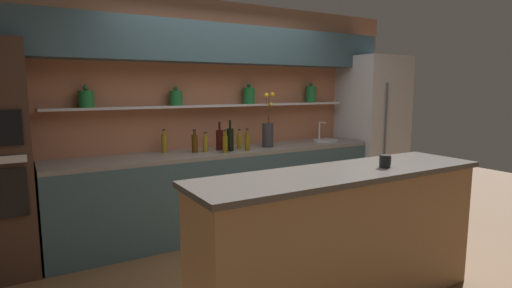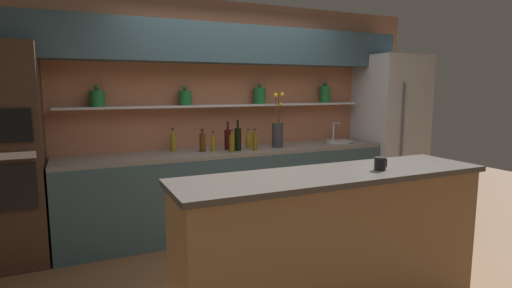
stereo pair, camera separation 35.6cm
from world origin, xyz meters
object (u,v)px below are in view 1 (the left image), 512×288
Objects in this scene: bottle_oil_0 at (247,141)px; bottle_oil_6 at (164,143)px; bottle_oil_7 at (239,141)px; flower_vase at (268,133)px; bottle_oil_4 at (225,143)px; bottle_wine_3 at (220,140)px; bottle_wine_2 at (230,139)px; sink_fixture at (325,140)px; bottle_oil_1 at (205,144)px; bottle_spirit_5 at (195,143)px; refrigerator at (372,131)px; coffee_mug at (385,161)px.

bottle_oil_6 reaches higher than bottle_oil_0.
bottle_oil_0 is at bearing -88.57° from bottle_oil_7.
bottle_oil_0 is at bearing -162.41° from flower_vase.
bottle_oil_4 is at bearing -32.37° from bottle_oil_6.
bottle_wine_3 is 0.21m from bottle_oil_4.
sink_fixture is at bearing 3.85° from bottle_wine_2.
bottle_wine_3 is (0.19, 0.05, 0.03)m from bottle_oil_1.
flower_vase is 0.36m from bottle_oil_7.
flower_vase reaches higher than bottle_spirit_5.
bottle_spirit_5 is (-0.27, 0.19, 0.00)m from bottle_oil_4.
bottle_oil_1 is at bearing 179.37° from refrigerator.
bottle_oil_7 is 2.19× the size of coffee_mug.
coffee_mug is (0.18, -1.79, 0.05)m from bottle_oil_0.
bottle_wine_2 is 0.14m from bottle_oil_4.
bottle_wine_2 is (-2.23, -0.05, 0.04)m from refrigerator.
flower_vase is 1.20m from bottle_oil_6.
bottle_spirit_5 is at bearing 179.88° from sink_fixture.
bottle_oil_0 is 0.19m from bottle_wine_2.
bottle_oil_0 reaches higher than bottle_oil_1.
bottle_wine_2 reaches higher than bottle_oil_0.
bottle_oil_6 is (-2.09, 0.17, 0.08)m from sink_fixture.
bottle_oil_6 reaches higher than bottle_oil_1.
bottle_wine_3 is 1.41× the size of bottle_oil_7.
bottle_oil_4 reaches higher than bottle_oil_0.
bottle_wine_2 is 1.08× the size of bottle_wine_3.
bottle_oil_6 reaches higher than bottle_oil_7.
bottle_oil_6 is at bearing 166.39° from bottle_wine_3.
bottle_oil_6 is 0.85m from bottle_oil_7.
bottle_wine_3 is at bearing 80.39° from bottle_oil_4.
bottle_oil_1 is 0.64× the size of bottle_wine_2.
refrigerator is at bearing 3.10° from bottle_oil_0.
coffee_mug is (-1.07, -1.95, 0.13)m from sink_fixture.
refrigerator is at bearing -3.46° from sink_fixture.
flower_vase is 0.90m from bottle_spirit_5.
bottle_spirit_5 is at bearing 167.79° from bottle_oil_1.
refrigerator is 1.71m from flower_vase.
refrigerator is 2.49m from bottle_oil_1.
coffee_mug is (-1.87, -1.90, 0.05)m from refrigerator.
bottle_oil_0 reaches higher than coffee_mug.
bottle_oil_6 is at bearing 154.55° from bottle_oil_1.
bottle_oil_6 is (-0.59, 0.14, -0.02)m from bottle_wine_3.
bottle_oil_6 is at bearing 169.43° from flower_vase.
refrigerator reaches higher than bottle_oil_7.
bottle_oil_0 is 1.09× the size of bottle_oil_7.
sink_fixture reaches higher than bottle_spirit_5.
bottle_oil_0 is 0.46m from bottle_oil_1.
bottle_spirit_5 is at bearing -30.10° from bottle_oil_6.
bottle_wine_2 is at bearing 100.96° from coffee_mug.
flower_vase reaches higher than bottle_oil_4.
bottle_wine_2 is (-0.52, -0.04, -0.04)m from flower_vase.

